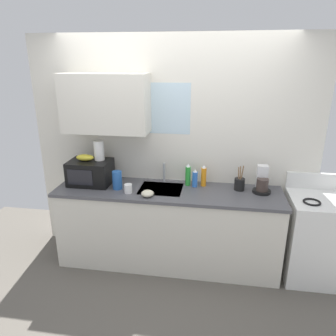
{
  "coord_description": "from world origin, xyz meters",
  "views": [
    {
      "loc": [
        0.48,
        -3.1,
        2.24
      ],
      "look_at": [
        0.0,
        0.0,
        1.15
      ],
      "focal_mm": 33.74,
      "sensor_mm": 36.0,
      "label": 1
    }
  ],
  "objects_px": {
    "stove_range": "(315,237)",
    "paper_towel_roll": "(99,150)",
    "microwave": "(90,172)",
    "banana_bunch": "(85,158)",
    "small_bowl": "(147,193)",
    "dish_soap_bottle_blue": "(195,178)",
    "coffee_maker": "(262,182)",
    "dish_soap_bottle_green": "(188,175)",
    "cereal_canister": "(117,180)",
    "utensil_crock": "(239,184)",
    "dish_soap_bottle_orange": "(204,176)",
    "mug_white": "(128,189)"
  },
  "relations": [
    {
      "from": "paper_towel_roll",
      "to": "dish_soap_bottle_orange",
      "type": "xyz_separation_m",
      "value": [
        1.16,
        0.08,
        -0.26
      ]
    },
    {
      "from": "paper_towel_roll",
      "to": "mug_white",
      "type": "bearing_deg",
      "value": -31.85
    },
    {
      "from": "stove_range",
      "to": "cereal_canister",
      "type": "bearing_deg",
      "value": -178.55
    },
    {
      "from": "cereal_canister",
      "to": "dish_soap_bottle_green",
      "type": "bearing_deg",
      "value": 16.55
    },
    {
      "from": "banana_bunch",
      "to": "coffee_maker",
      "type": "distance_m",
      "value": 1.94
    },
    {
      "from": "paper_towel_roll",
      "to": "dish_soap_bottle_blue",
      "type": "bearing_deg",
      "value": 2.18
    },
    {
      "from": "stove_range",
      "to": "utensil_crock",
      "type": "distance_m",
      "value": 0.97
    },
    {
      "from": "banana_bunch",
      "to": "dish_soap_bottle_green",
      "type": "height_order",
      "value": "banana_bunch"
    },
    {
      "from": "dish_soap_bottle_green",
      "to": "small_bowl",
      "type": "distance_m",
      "value": 0.54
    },
    {
      "from": "stove_range",
      "to": "dish_soap_bottle_blue",
      "type": "relative_size",
      "value": 5.27
    },
    {
      "from": "cereal_canister",
      "to": "utensil_crock",
      "type": "height_order",
      "value": "utensil_crock"
    },
    {
      "from": "coffee_maker",
      "to": "small_bowl",
      "type": "xyz_separation_m",
      "value": [
        -1.17,
        -0.31,
        -0.07
      ]
    },
    {
      "from": "paper_towel_roll",
      "to": "utensil_crock",
      "type": "bearing_deg",
      "value": 0.73
    },
    {
      "from": "dish_soap_bottle_blue",
      "to": "stove_range",
      "type": "bearing_deg",
      "value": -6.06
    },
    {
      "from": "microwave",
      "to": "paper_towel_roll",
      "type": "relative_size",
      "value": 2.09
    },
    {
      "from": "dish_soap_bottle_blue",
      "to": "small_bowl",
      "type": "relative_size",
      "value": 1.57
    },
    {
      "from": "microwave",
      "to": "cereal_canister",
      "type": "xyz_separation_m",
      "value": [
        0.34,
        -0.1,
        -0.04
      ]
    },
    {
      "from": "microwave",
      "to": "banana_bunch",
      "type": "bearing_deg",
      "value": 178.2
    },
    {
      "from": "coffee_maker",
      "to": "dish_soap_bottle_blue",
      "type": "distance_m",
      "value": 0.71
    },
    {
      "from": "microwave",
      "to": "paper_towel_roll",
      "type": "height_order",
      "value": "paper_towel_roll"
    },
    {
      "from": "coffee_maker",
      "to": "dish_soap_bottle_green",
      "type": "bearing_deg",
      "value": 175.41
    },
    {
      "from": "stove_range",
      "to": "dish_soap_bottle_green",
      "type": "height_order",
      "value": "dish_soap_bottle_green"
    },
    {
      "from": "paper_towel_roll",
      "to": "banana_bunch",
      "type": "bearing_deg",
      "value": -161.57
    },
    {
      "from": "banana_bunch",
      "to": "dish_soap_bottle_orange",
      "type": "bearing_deg",
      "value": 5.56
    },
    {
      "from": "dish_soap_bottle_green",
      "to": "dish_soap_bottle_blue",
      "type": "distance_m",
      "value": 0.09
    },
    {
      "from": "small_bowl",
      "to": "dish_soap_bottle_green",
      "type": "bearing_deg",
      "value": 44.38
    },
    {
      "from": "microwave",
      "to": "banana_bunch",
      "type": "xyz_separation_m",
      "value": [
        -0.05,
        0.0,
        0.17
      ]
    },
    {
      "from": "dish_soap_bottle_blue",
      "to": "banana_bunch",
      "type": "bearing_deg",
      "value": -175.74
    },
    {
      "from": "paper_towel_roll",
      "to": "microwave",
      "type": "bearing_deg",
      "value": -152.83
    },
    {
      "from": "microwave",
      "to": "dish_soap_bottle_blue",
      "type": "xyz_separation_m",
      "value": [
        1.17,
        0.09,
        -0.04
      ]
    },
    {
      "from": "stove_range",
      "to": "cereal_canister",
      "type": "distance_m",
      "value": 2.19
    },
    {
      "from": "small_bowl",
      "to": "dish_soap_bottle_blue",
      "type": "bearing_deg",
      "value": 36.51
    },
    {
      "from": "stove_range",
      "to": "paper_towel_roll",
      "type": "height_order",
      "value": "paper_towel_roll"
    },
    {
      "from": "stove_range",
      "to": "microwave",
      "type": "bearing_deg",
      "value": 178.95
    },
    {
      "from": "coffee_maker",
      "to": "paper_towel_roll",
      "type": "bearing_deg",
      "value": -179.73
    },
    {
      "from": "dish_soap_bottle_green",
      "to": "utensil_crock",
      "type": "xyz_separation_m",
      "value": [
        0.56,
        -0.05,
        -0.05
      ]
    },
    {
      "from": "cereal_canister",
      "to": "utensil_crock",
      "type": "xyz_separation_m",
      "value": [
        1.31,
        0.17,
        -0.03
      ]
    },
    {
      "from": "dish_soap_bottle_blue",
      "to": "microwave",
      "type": "bearing_deg",
      "value": -175.49
    },
    {
      "from": "dish_soap_bottle_blue",
      "to": "small_bowl",
      "type": "bearing_deg",
      "value": -143.49
    },
    {
      "from": "dish_soap_bottle_green",
      "to": "cereal_canister",
      "type": "distance_m",
      "value": 0.78
    },
    {
      "from": "stove_range",
      "to": "banana_bunch",
      "type": "relative_size",
      "value": 5.4
    },
    {
      "from": "coffee_maker",
      "to": "utensil_crock",
      "type": "relative_size",
      "value": 1.02
    },
    {
      "from": "banana_bunch",
      "to": "paper_towel_roll",
      "type": "xyz_separation_m",
      "value": [
        0.15,
        0.05,
        0.08
      ]
    },
    {
      "from": "stove_range",
      "to": "paper_towel_roll",
      "type": "xyz_separation_m",
      "value": [
        -2.36,
        0.1,
        0.82
      ]
    },
    {
      "from": "microwave",
      "to": "dish_soap_bottle_orange",
      "type": "xyz_separation_m",
      "value": [
        1.26,
        0.13,
        -0.02
      ]
    },
    {
      "from": "stove_range",
      "to": "microwave",
      "type": "height_order",
      "value": "microwave"
    },
    {
      "from": "stove_range",
      "to": "mug_white",
      "type": "relative_size",
      "value": 11.37
    },
    {
      "from": "dish_soap_bottle_orange",
      "to": "mug_white",
      "type": "xyz_separation_m",
      "value": [
        -0.77,
        -0.32,
        -0.07
      ]
    },
    {
      "from": "stove_range",
      "to": "banana_bunch",
      "type": "bearing_deg",
      "value": 178.94
    },
    {
      "from": "banana_bunch",
      "to": "dish_soap_bottle_green",
      "type": "bearing_deg",
      "value": 6.12
    }
  ]
}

